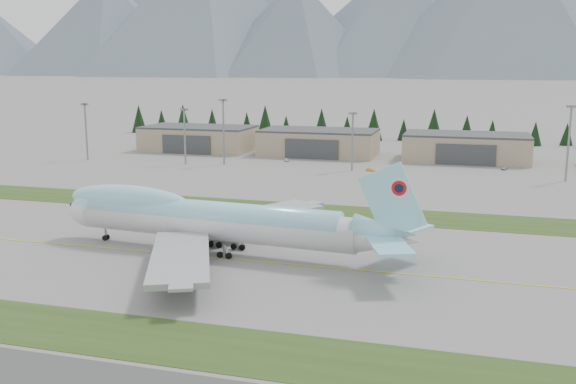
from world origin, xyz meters
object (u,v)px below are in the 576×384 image
(hangar_right, at_px, (466,147))
(service_vehicle_c, at_px, (504,170))
(hangar_center, at_px, (319,142))
(service_vehicle_b, at_px, (370,171))
(service_vehicle_a, at_px, (286,161))
(boeing_747_freighter, at_px, (211,219))
(hangar_left, at_px, (199,138))

(hangar_right, xyz_separation_m, service_vehicle_c, (13.93, -20.06, -5.39))
(hangar_center, bearing_deg, service_vehicle_c, -15.18)
(hangar_center, xyz_separation_m, service_vehicle_b, (27.49, -36.09, -5.39))
(service_vehicle_b, xyz_separation_m, service_vehicle_c, (46.44, 16.03, 0.00))
(service_vehicle_a, height_order, service_vehicle_c, service_vehicle_a)
(service_vehicle_a, xyz_separation_m, service_vehicle_c, (81.98, 1.87, 0.00))
(boeing_747_freighter, bearing_deg, service_vehicle_a, 103.75)
(service_vehicle_b, relative_size, service_vehicle_c, 0.89)
(hangar_left, height_order, hangar_right, same)
(hangar_left, xyz_separation_m, hangar_center, (55.00, 0.00, 0.00))
(hangar_left, height_order, service_vehicle_a, hangar_left)
(hangar_center, xyz_separation_m, service_vehicle_a, (-8.06, -21.93, -5.39))
(boeing_747_freighter, xyz_separation_m, service_vehicle_a, (-20.05, 124.32, -6.78))
(hangar_left, distance_m, hangar_right, 115.00)
(boeing_747_freighter, relative_size, service_vehicle_a, 23.35)
(hangar_left, height_order, service_vehicle_b, hangar_left)
(hangar_left, bearing_deg, boeing_747_freighter, -65.39)
(hangar_center, relative_size, service_vehicle_a, 14.35)
(hangar_center, height_order, service_vehicle_c, hangar_center)
(hangar_center, xyz_separation_m, hangar_right, (60.00, 0.00, 0.00))
(boeing_747_freighter, height_order, hangar_center, boeing_747_freighter)
(service_vehicle_b, bearing_deg, hangar_center, 62.04)
(boeing_747_freighter, xyz_separation_m, hangar_center, (-12.00, 146.25, -1.39))
(boeing_747_freighter, bearing_deg, service_vehicle_b, 86.58)
(service_vehicle_a, relative_size, service_vehicle_b, 1.00)
(hangar_left, relative_size, service_vehicle_c, 12.70)
(boeing_747_freighter, height_order, service_vehicle_b, boeing_747_freighter)
(service_vehicle_a, bearing_deg, hangar_left, 120.39)
(service_vehicle_c, bearing_deg, service_vehicle_a, -158.94)
(boeing_747_freighter, relative_size, hangar_right, 1.63)
(boeing_747_freighter, xyz_separation_m, service_vehicle_b, (15.49, 110.16, -6.78))
(service_vehicle_c, bearing_deg, hangar_center, -175.43)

